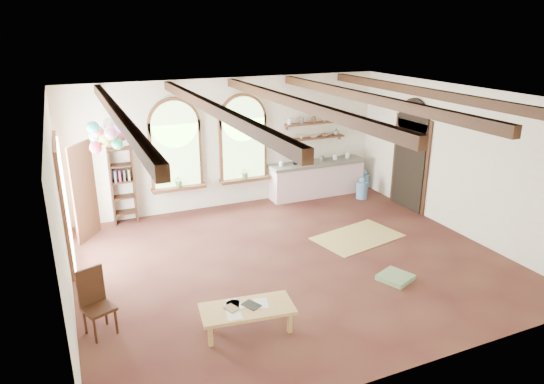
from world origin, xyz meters
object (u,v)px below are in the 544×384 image
coffee_table (247,310)px  balloon_cluster (107,135)px  kitchen_counter (317,178)px  side_chair (99,316)px

coffee_table → balloon_cluster: size_ratio=1.28×
kitchen_counter → coffee_table: size_ratio=1.83×
balloon_cluster → coffee_table: bearing=-70.6°
kitchen_counter → balloon_cluster: bearing=-168.9°
coffee_table → side_chair: (-2.05, 0.83, -0.05)m
kitchen_counter → side_chair: size_ratio=2.61×
coffee_table → side_chair: side_chair is taller
kitchen_counter → coffee_table: 6.35m
kitchen_counter → balloon_cluster: 5.72m
side_chair → balloon_cluster: bearing=78.2°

